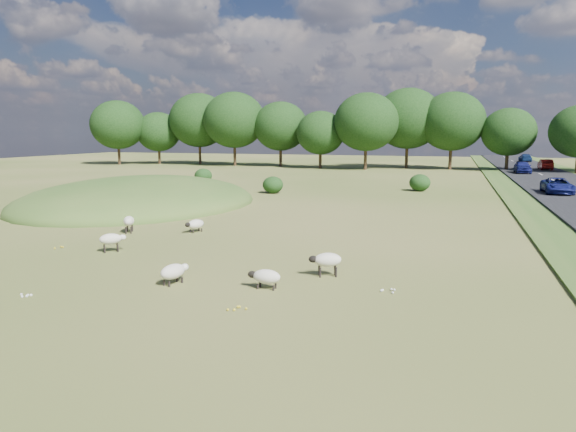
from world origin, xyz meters
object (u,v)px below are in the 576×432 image
object	(u,v)px
sheep_1	(174,271)
sheep_5	(327,260)
car_1	(557,186)
car_3	(523,167)
sheep_2	(195,224)
sheep_3	(266,277)
car_5	(545,164)
sheep_0	(111,239)
car_0	(525,158)
sheep_4	(129,221)

from	to	relation	value
sheep_1	sheep_5	size ratio (longest dim) A/B	1.02
car_1	car_3	xyz separation A→B (m)	(0.00, 22.89, 0.13)
sheep_1	sheep_2	bearing A→B (deg)	40.40
sheep_1	sheep_3	bearing A→B (deg)	-65.04
sheep_5	car_5	distance (m)	62.17
car_1	sheep_0	bearing A→B (deg)	-128.35
sheep_1	sheep_5	distance (m)	5.41
sheep_5	sheep_3	bearing A→B (deg)	30.38
sheep_1	car_5	distance (m)	65.98
sheep_0	sheep_3	size ratio (longest dim) A/B	0.94
car_1	car_3	world-z (taller)	car_3
sheep_0	sheep_1	xyz separation A→B (m)	(5.07, -3.45, -0.13)
sheep_2	sheep_3	distance (m)	10.73
sheep_0	sheep_5	xyz separation A→B (m)	(9.85, -0.92, 0.04)
sheep_3	sheep_1	bearing A→B (deg)	7.65
sheep_3	car_0	bearing A→B (deg)	-102.44
sheep_3	car_1	size ratio (longest dim) A/B	0.25
sheep_1	sheep_2	xyz separation A→B (m)	(-3.74, 8.64, -0.02)
sheep_0	car_5	distance (m)	64.60
car_1	sheep_3	bearing A→B (deg)	-114.23
sheep_3	sheep_0	bearing A→B (deg)	-20.31
car_5	car_3	bearing A→B (deg)	64.52
sheep_2	car_5	size ratio (longest dim) A/B	0.29
sheep_4	car_1	world-z (taller)	car_1
sheep_0	car_1	distance (m)	35.98
car_1	car_5	distance (m)	31.10
car_3	car_0	bearing A→B (deg)	82.56
sheep_5	sheep_0	bearing A→B (deg)	-27.70
car_3	car_5	bearing A→B (deg)	64.52
sheep_2	car_3	xyz separation A→B (m)	(20.99, 45.92, 0.59)
sheep_0	car_3	distance (m)	55.77
sheep_0	sheep_2	xyz separation A→B (m)	(1.33, 5.19, -0.15)
sheep_3	car_1	xyz separation A→B (m)	(14.05, 31.22, 0.46)
sheep_3	sheep_4	xyz separation A→B (m)	(-10.18, 7.03, 0.19)
car_3	car_1	bearing A→B (deg)	-90.00
car_1	car_0	bearing A→B (deg)	85.82
sheep_2	sheep_4	world-z (taller)	sheep_4
sheep_1	sheep_4	size ratio (longest dim) A/B	1.03
sheep_5	car_1	distance (m)	31.69
sheep_3	car_3	distance (m)	55.91
sheep_4	sheep_5	size ratio (longest dim) A/B	0.99
sheep_2	sheep_0	bearing A→B (deg)	10.62
car_3	sheep_0	bearing A→B (deg)	-113.59
car_0	sheep_4	bearing A→B (deg)	69.80
sheep_2	sheep_1	bearing A→B (deg)	48.42
sheep_3	car_0	size ratio (longest dim) A/B	0.25
car_0	sheep_2	bearing A→B (deg)	71.71
sheep_2	car_5	distance (m)	59.32
sheep_0	car_0	bearing A→B (deg)	30.08
car_3	car_5	distance (m)	8.83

